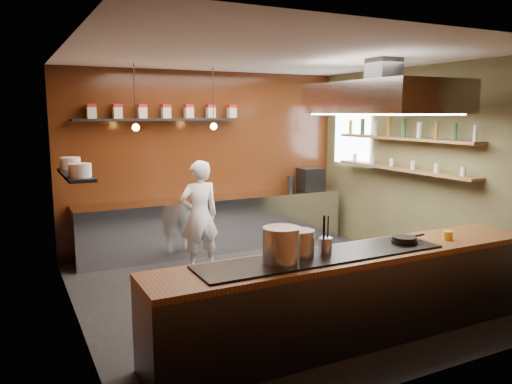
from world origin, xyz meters
TOP-DOWN VIEW (x-y plane):
  - floor at (0.00, 0.00)m, footprint 5.00×5.00m
  - back_wall at (0.00, 2.50)m, footprint 5.00×0.00m
  - left_wall at (-2.50, 0.00)m, footprint 0.00×5.00m
  - right_wall at (2.50, 0.00)m, footprint 0.00×5.00m
  - ceiling at (0.00, 0.00)m, footprint 5.00×5.00m
  - window_pane at (2.45, 1.70)m, footprint 0.00×1.00m
  - prep_counter at (0.00, 2.17)m, footprint 4.60×0.65m
  - pass_counter at (-0.00, -1.60)m, footprint 4.40×0.72m
  - tin_shelf at (-0.90, 2.36)m, footprint 2.60×0.26m
  - plate_shelf at (-2.34, 1.00)m, footprint 0.30×1.40m
  - bottle_shelf_upper at (2.34, 0.30)m, footprint 0.26×2.80m
  - bottle_shelf_lower at (2.34, 0.30)m, footprint 0.26×2.80m
  - extractor_hood at (1.30, -0.40)m, footprint 1.20×2.00m
  - pendant_left at (-1.40, 1.70)m, footprint 0.10×0.10m
  - pendant_right at (-0.20, 1.70)m, footprint 0.10×0.10m
  - storage_tins at (-0.75, 2.36)m, footprint 2.43×0.13m
  - plate_stacks at (-2.34, 1.00)m, footprint 0.26×1.16m
  - bottles at (2.34, 0.30)m, footprint 0.06×2.66m
  - wine_glasses at (2.34, 0.30)m, footprint 0.07×2.37m
  - stockpot_large at (-0.90, -1.64)m, footprint 0.45×0.45m
  - stockpot_small at (-0.65, -1.56)m, footprint 0.31×0.31m
  - utensil_crock at (-0.38, -1.60)m, footprint 0.16×0.16m
  - frying_pan at (0.63, -1.61)m, footprint 0.45×0.28m
  - butter_jar at (1.21, -1.66)m, footprint 0.14×0.14m
  - espresso_machine at (1.90, 2.19)m, footprint 0.42×0.40m
  - chef at (-0.62, 1.28)m, footprint 0.61×0.42m

SIDE VIEW (x-z plane):
  - floor at x=0.00m, z-range 0.00..0.00m
  - prep_counter at x=0.00m, z-range 0.00..0.90m
  - pass_counter at x=0.00m, z-range 0.00..0.94m
  - chef at x=-0.62m, z-range 0.00..1.63m
  - butter_jar at x=1.21m, z-range 0.92..1.02m
  - frying_pan at x=0.63m, z-range 0.94..1.01m
  - utensil_crock at x=-0.38m, z-range 0.94..1.11m
  - stockpot_small at x=-0.65m, z-range 0.94..1.21m
  - espresso_machine at x=1.90m, z-range 0.90..1.30m
  - stockpot_large at x=-0.90m, z-range 0.94..1.28m
  - bottle_shelf_lower at x=2.34m, z-range 1.43..1.47m
  - back_wall at x=0.00m, z-range -1.00..4.00m
  - left_wall at x=-2.50m, z-range -1.00..4.00m
  - right_wall at x=2.50m, z-range -1.00..4.00m
  - wine_glasses at x=2.34m, z-range 1.47..1.60m
  - plate_shelf at x=-2.34m, z-range 1.53..1.57m
  - plate_stacks at x=-2.34m, z-range 1.57..1.73m
  - window_pane at x=2.45m, z-range 1.40..2.40m
  - bottle_shelf_upper at x=2.34m, z-range 1.90..1.94m
  - bottles at x=2.34m, z-range 1.94..2.18m
  - pendant_left at x=-1.40m, z-range 1.68..2.63m
  - pendant_right at x=-0.20m, z-range 1.68..2.63m
  - tin_shelf at x=-0.90m, z-range 2.18..2.22m
  - storage_tins at x=-0.75m, z-range 2.22..2.44m
  - extractor_hood at x=1.30m, z-range 2.15..2.87m
  - ceiling at x=0.00m, z-range 3.00..3.00m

